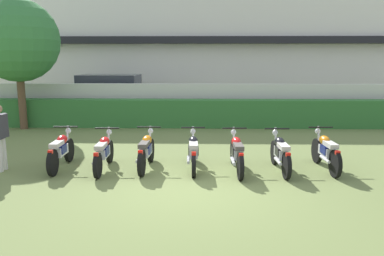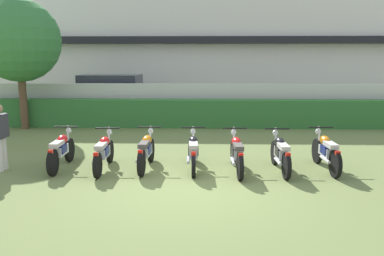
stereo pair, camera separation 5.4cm
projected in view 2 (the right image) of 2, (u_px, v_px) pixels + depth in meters
ground at (190, 187)px, 7.96m from camera, size 60.00×60.00×0.00m
building at (199, 46)px, 22.62m from camera, size 24.95×6.50×6.75m
compound_wall at (197, 104)px, 15.51m from camera, size 23.70×0.30×1.63m
hedge_row at (196, 113)px, 14.87m from camera, size 18.96×0.70×1.07m
parked_car at (114, 95)px, 17.92m from camera, size 4.57×2.23×1.89m
tree_near_inspector at (18, 41)px, 14.00m from camera, size 3.03×3.03×4.80m
motorcycle_in_row_0 at (61, 150)px, 9.28m from camera, size 0.60×1.85×0.96m
motorcycle_in_row_1 at (104, 152)px, 9.15m from camera, size 0.60×1.89×0.94m
motorcycle_in_row_2 at (146, 151)px, 9.23m from camera, size 0.60×1.84×0.96m
motorcycle_in_row_3 at (193, 151)px, 9.23m from camera, size 0.60×1.90×0.94m
motorcycle_in_row_4 at (237, 153)px, 9.01m from camera, size 0.60×1.95×0.96m
motorcycle_in_row_5 at (280, 153)px, 9.02m from camera, size 0.60×1.85×0.96m
motorcycle_in_row_6 at (326, 151)px, 9.13m from camera, size 0.60×1.87×0.97m
inspector_person at (0, 132)px, 9.01m from camera, size 0.22×0.65×1.59m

